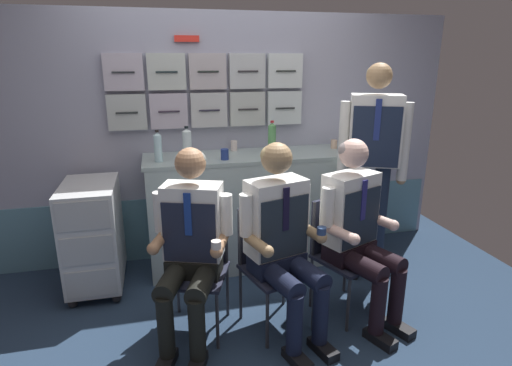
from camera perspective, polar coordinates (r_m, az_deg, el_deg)
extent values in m
cube|color=#22334A|center=(2.94, 0.52, -20.82)|extent=(4.80, 4.80, 0.04)
cube|color=#9698AE|center=(3.75, -4.59, 6.01)|extent=(4.20, 0.06, 2.15)
cube|color=#56869B|center=(3.94, -4.24, -5.41)|extent=(4.12, 0.01, 0.58)
cube|color=#ACB3B2|center=(3.61, -17.27, 9.26)|extent=(0.31, 0.06, 0.29)
cylinder|color=#202626|center=(3.57, -17.30, 9.19)|extent=(0.17, 0.01, 0.01)
cube|color=#B2A9BA|center=(3.60, -11.87, 9.64)|extent=(0.31, 0.06, 0.29)
cylinder|color=#2A212F|center=(3.57, -11.84, 9.57)|extent=(0.17, 0.01, 0.01)
cube|color=#B4B6B8|center=(3.63, -6.48, 9.94)|extent=(0.31, 0.06, 0.29)
cylinder|color=#211F2F|center=(3.59, -6.40, 9.87)|extent=(0.17, 0.01, 0.01)
cube|color=#B0B6B2|center=(3.69, -1.21, 10.15)|extent=(0.31, 0.06, 0.29)
cylinder|color=#252427|center=(3.65, -1.08, 10.08)|extent=(0.17, 0.01, 0.01)
cube|color=silver|center=(3.77, 3.87, 10.27)|extent=(0.31, 0.06, 0.29)
cylinder|color=#212525|center=(3.73, 4.04, 10.20)|extent=(0.17, 0.01, 0.01)
cube|color=#B4ABBC|center=(3.58, -17.72, 14.30)|extent=(0.31, 0.06, 0.29)
cylinder|color=#25292D|center=(3.55, -17.76, 14.28)|extent=(0.17, 0.01, 0.01)
cube|color=#B6BDB8|center=(3.58, -12.18, 14.70)|extent=(0.31, 0.06, 0.29)
cylinder|color=#1C2A2C|center=(3.54, -12.16, 14.68)|extent=(0.17, 0.01, 0.01)
cube|color=#B0A8AD|center=(3.61, -6.65, 14.97)|extent=(0.31, 0.06, 0.29)
cylinder|color=#202723|center=(3.57, -6.58, 14.95)|extent=(0.17, 0.01, 0.01)
cube|color=#B6BBBE|center=(3.66, -1.24, 15.10)|extent=(0.31, 0.06, 0.29)
cylinder|color=#29262A|center=(3.62, -1.11, 15.08)|extent=(0.17, 0.01, 0.01)
cube|color=silver|center=(3.75, 3.97, 15.10)|extent=(0.31, 0.06, 0.29)
cylinder|color=#252B26|center=(3.71, 4.15, 15.08)|extent=(0.17, 0.01, 0.01)
cube|color=red|center=(3.60, -9.48, 18.96)|extent=(0.20, 0.02, 0.05)
cube|color=#A0B3B1|center=(3.68, 0.16, -3.77)|extent=(1.86, 0.52, 0.96)
cube|color=#91A4A2|center=(3.54, 0.17, 3.76)|extent=(1.90, 0.53, 0.03)
sphere|color=black|center=(3.47, -23.83, -14.85)|extent=(0.07, 0.07, 0.07)
sphere|color=black|center=(3.42, -18.57, -14.70)|extent=(0.07, 0.07, 0.07)
sphere|color=black|center=(3.95, -22.52, -10.73)|extent=(0.07, 0.07, 0.07)
sphere|color=black|center=(3.90, -17.96, -10.53)|extent=(0.07, 0.07, 0.07)
cube|color=silver|center=(3.50, -21.43, -6.39)|extent=(0.40, 0.64, 0.79)
cube|color=#ACAFB1|center=(3.32, -21.63, -12.76)|extent=(0.35, 0.01, 0.21)
cube|color=#ACAFB1|center=(3.20, -22.14, -8.63)|extent=(0.35, 0.01, 0.21)
cube|color=#ACAFB1|center=(3.10, -22.67, -4.21)|extent=(0.35, 0.01, 0.21)
cylinder|color=#28282D|center=(3.09, -22.84, -2.12)|extent=(0.32, 0.02, 0.02)
cylinder|color=#2D2D33|center=(2.83, -12.85, -17.54)|extent=(0.02, 0.02, 0.40)
cylinder|color=#2D2D33|center=(2.74, -5.33, -18.35)|extent=(0.02, 0.02, 0.40)
cylinder|color=#2D2D33|center=(3.11, -10.68, -13.90)|extent=(0.02, 0.02, 0.40)
cylinder|color=#2D2D33|center=(3.04, -3.95, -14.48)|extent=(0.02, 0.02, 0.40)
cube|color=#1D1F2F|center=(2.81, -8.39, -12.39)|extent=(0.51, 0.51, 0.02)
cube|color=#1D1F2F|center=(2.88, -7.63, -6.91)|extent=(0.36, 0.15, 0.40)
cylinder|color=#2D2D33|center=(2.92, -11.13, -6.77)|extent=(0.02, 0.02, 0.40)
cylinder|color=#2D2D33|center=(2.84, -4.12, -7.20)|extent=(0.02, 0.02, 0.40)
cube|color=black|center=(2.75, -12.25, -23.03)|extent=(0.16, 0.24, 0.06)
cube|color=black|center=(2.70, -8.10, -23.58)|extent=(0.16, 0.24, 0.06)
cylinder|color=black|center=(2.64, -12.28, -18.72)|extent=(0.10, 0.10, 0.39)
cylinder|color=black|center=(2.59, -8.09, -19.22)|extent=(0.10, 0.10, 0.39)
cylinder|color=black|center=(2.66, -11.40, -12.84)|extent=(0.25, 0.40, 0.13)
cylinder|color=black|center=(2.62, -7.35, -13.21)|extent=(0.25, 0.40, 0.13)
cube|color=black|center=(2.78, -8.45, -11.11)|extent=(0.39, 0.30, 0.12)
cube|color=white|center=(2.67, -8.62, -5.18)|extent=(0.41, 0.31, 0.48)
cube|color=#1B2134|center=(2.59, -9.17, -6.83)|extent=(0.32, 0.12, 0.39)
cube|color=navy|center=(2.54, -9.35, -4.29)|extent=(0.04, 0.02, 0.27)
cylinder|color=white|center=(2.71, -13.01, -3.88)|extent=(0.08, 0.08, 0.26)
cylinder|color=#A97B57|center=(2.67, -13.14, -7.76)|extent=(0.15, 0.25, 0.07)
sphere|color=#A97B57|center=(2.58, -13.93, -8.75)|extent=(0.08, 0.08, 0.08)
cylinder|color=white|center=(2.61, -4.16, -4.33)|extent=(0.08, 0.08, 0.26)
cylinder|color=#A97B57|center=(2.57, -4.96, -8.33)|extent=(0.15, 0.25, 0.07)
sphere|color=#A97B57|center=(2.47, -5.45, -9.39)|extent=(0.08, 0.08, 0.08)
cylinder|color=silver|center=(2.46, -5.48, -8.55)|extent=(0.06, 0.06, 0.06)
sphere|color=#A97B57|center=(2.55, -8.99, 2.71)|extent=(0.19, 0.19, 0.19)
ellipsoid|color=gray|center=(2.56, -8.93, 3.16)|extent=(0.24, 0.23, 0.13)
cylinder|color=#2D2D33|center=(2.74, 1.56, -18.35)|extent=(0.02, 0.02, 0.40)
cylinder|color=#2D2D33|center=(2.91, 7.89, -16.16)|extent=(0.02, 0.02, 0.40)
cylinder|color=#2D2D33|center=(3.00, -2.13, -14.89)|extent=(0.02, 0.02, 0.40)
cylinder|color=#2D2D33|center=(3.16, 3.83, -13.17)|extent=(0.02, 0.02, 0.40)
cube|color=#1D1F2F|center=(2.83, 2.85, -11.98)|extent=(0.50, 0.50, 0.02)
cube|color=#1D1F2F|center=(2.89, 0.88, -6.74)|extent=(0.36, 0.13, 0.40)
cylinder|color=#2D2D33|center=(2.80, -2.22, -7.53)|extent=(0.02, 0.02, 0.40)
cylinder|color=#2D2D33|center=(2.97, 3.99, -6.10)|extent=(0.02, 0.02, 0.40)
cube|color=black|center=(2.73, 5.69, -22.96)|extent=(0.15, 0.24, 0.06)
cube|color=black|center=(2.83, 9.16, -21.54)|extent=(0.15, 0.24, 0.06)
cylinder|color=black|center=(2.62, 5.31, -18.69)|extent=(0.10, 0.10, 0.39)
cylinder|color=black|center=(2.72, 8.84, -17.38)|extent=(0.10, 0.10, 0.39)
cylinder|color=black|center=(2.63, 3.17, -12.95)|extent=(0.23, 0.42, 0.13)
cylinder|color=black|center=(2.73, 6.69, -11.87)|extent=(0.23, 0.42, 0.13)
cube|color=black|center=(2.80, 2.87, -10.71)|extent=(0.40, 0.29, 0.12)
cube|color=white|center=(2.69, 2.74, -4.67)|extent=(0.42, 0.30, 0.50)
cube|color=#1E2833|center=(2.62, 4.00, -6.23)|extent=(0.33, 0.11, 0.40)
cube|color=black|center=(2.56, 4.16, -3.62)|extent=(0.04, 0.02, 0.28)
cylinder|color=white|center=(2.57, -1.36, -4.42)|extent=(0.08, 0.08, 0.27)
cylinder|color=#A08059|center=(2.55, 0.28, -8.40)|extent=(0.13, 0.26, 0.07)
sphere|color=#A08059|center=(2.46, 1.60, -9.37)|extent=(0.08, 0.08, 0.08)
cylinder|color=white|center=(2.78, 6.54, -2.79)|extent=(0.08, 0.08, 0.27)
cylinder|color=#A08059|center=(2.75, 7.48, -6.59)|extent=(0.13, 0.26, 0.07)
sphere|color=#A08059|center=(2.67, 8.94, -7.41)|extent=(0.08, 0.08, 0.08)
cylinder|color=navy|center=(2.65, 8.98, -6.62)|extent=(0.06, 0.06, 0.06)
sphere|color=#A08059|center=(2.57, 2.86, 3.42)|extent=(0.20, 0.20, 0.20)
ellipsoid|color=tan|center=(2.58, 2.69, 3.87)|extent=(0.24, 0.22, 0.14)
cylinder|color=#2D2D33|center=(2.94, 12.54, -16.04)|extent=(0.02, 0.02, 0.40)
cylinder|color=#2D2D33|center=(3.18, 17.03, -13.65)|extent=(0.02, 0.02, 0.40)
cylinder|color=#2D2D33|center=(3.15, 7.57, -13.35)|extent=(0.02, 0.02, 0.40)
cylinder|color=#2D2D33|center=(3.38, 12.14, -11.37)|extent=(0.02, 0.02, 0.40)
cube|color=#1D1F2F|center=(3.06, 12.57, -10.13)|extent=(0.52, 0.52, 0.02)
cube|color=#1D1F2F|center=(3.09, 10.21, -5.41)|extent=(0.35, 0.16, 0.40)
cylinder|color=#2D2D33|center=(2.96, 7.89, -6.27)|extent=(0.02, 0.02, 0.40)
cylinder|color=#2D2D33|center=(3.20, 12.61, -4.71)|extent=(0.02, 0.02, 0.40)
cube|color=black|center=(2.98, 16.65, -19.78)|extent=(0.17, 0.24, 0.06)
cube|color=black|center=(3.11, 18.95, -18.29)|extent=(0.17, 0.24, 0.06)
cylinder|color=black|center=(2.88, 16.39, -15.82)|extent=(0.10, 0.10, 0.39)
cylinder|color=black|center=(3.01, 18.74, -14.46)|extent=(0.10, 0.10, 0.39)
cylinder|color=black|center=(2.86, 13.97, -10.81)|extent=(0.27, 0.41, 0.13)
cylinder|color=black|center=(3.00, 16.41, -9.68)|extent=(0.27, 0.41, 0.13)
cube|color=black|center=(3.03, 12.66, -8.93)|extent=(0.40, 0.32, 0.12)
cube|color=white|center=(2.92, 12.75, -3.38)|extent=(0.42, 0.33, 0.49)
cube|color=#1B2635|center=(2.87, 14.28, -4.69)|extent=(0.32, 0.14, 0.39)
cube|color=navy|center=(2.82, 14.59, -2.32)|extent=(0.04, 0.02, 0.28)
cylinder|color=white|center=(2.75, 9.82, -3.26)|extent=(0.08, 0.08, 0.27)
cylinder|color=beige|center=(2.75, 11.60, -6.81)|extent=(0.16, 0.25, 0.07)
sphere|color=beige|center=(2.69, 13.33, -7.54)|extent=(0.08, 0.08, 0.08)
cylinder|color=white|center=(3.06, 15.51, -1.58)|extent=(0.08, 0.08, 0.27)
cylinder|color=beige|center=(3.03, 16.66, -4.93)|extent=(0.16, 0.25, 0.07)
sphere|color=beige|center=(2.97, 18.34, -5.54)|extent=(0.08, 0.08, 0.08)
sphere|color=beige|center=(2.81, 13.25, 3.98)|extent=(0.19, 0.19, 0.19)
ellipsoid|color=gray|center=(2.82, 13.05, 4.38)|extent=(0.24, 0.23, 0.14)
cube|color=black|center=(3.73, 12.98, -11.49)|extent=(0.18, 0.26, 0.06)
cube|color=black|center=(3.75, 16.09, -11.58)|extent=(0.18, 0.26, 0.06)
cylinder|color=#18243A|center=(3.57, 13.62, -4.47)|extent=(0.12, 0.12, 0.90)
cylinder|color=#18243A|center=(3.58, 16.49, -4.59)|extent=(0.12, 0.12, 0.90)
cube|color=white|center=(3.38, 15.99, 6.96)|extent=(0.44, 0.36, 0.55)
cube|color=#1A243B|center=(3.28, 16.14, 6.05)|extent=(0.33, 0.15, 0.46)
cube|color=navy|center=(3.25, 16.35, 8.31)|extent=(0.04, 0.02, 0.31)
cylinder|color=white|center=(3.38, 11.92, 5.76)|extent=(0.08, 0.08, 0.61)
sphere|color=#A68158|center=(3.45, 11.62, 0.78)|extent=(0.08, 0.08, 0.08)
cylinder|color=white|center=(3.43, 19.76, 5.30)|extent=(0.08, 0.08, 0.61)
sphere|color=#A68158|center=(3.50, 19.27, 0.40)|extent=(0.08, 0.08, 0.08)
sphere|color=#A68158|center=(3.34, 16.57, 13.92)|extent=(0.19, 0.19, 0.19)
ellipsoid|color=tan|center=(3.36, 16.57, 14.23)|extent=(0.24, 0.23, 0.14)
cylinder|color=silver|center=(3.34, -9.42, 5.03)|extent=(0.07, 0.07, 0.23)
cone|color=silver|center=(3.31, -9.52, 7.19)|extent=(0.07, 0.07, 0.02)
cylinder|color=black|center=(3.31, -9.54, 7.56)|extent=(0.03, 0.03, 0.02)
cylinder|color=#539A55|center=(3.49, 2.20, 5.88)|extent=(0.07, 0.07, 0.24)
cone|color=#539A55|center=(3.47, 2.23, 8.05)|extent=(0.07, 0.07, 0.02)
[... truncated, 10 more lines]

